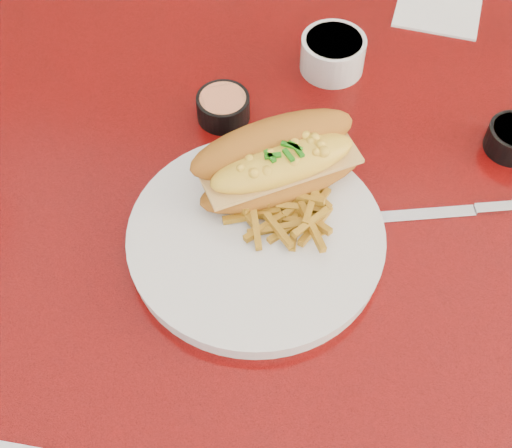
% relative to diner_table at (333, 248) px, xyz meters
% --- Properties ---
extents(ground, '(8.00, 8.00, 0.00)m').
position_rel_diner_table_xyz_m(ground, '(0.00, 0.00, -0.61)').
color(ground, beige).
rests_on(ground, ground).
extents(diner_table, '(1.23, 0.83, 0.77)m').
position_rel_diner_table_xyz_m(diner_table, '(0.00, 0.00, 0.00)').
color(diner_table, '#B90D0B').
rests_on(diner_table, ground).
extents(booth_bench_far, '(1.20, 0.51, 0.90)m').
position_rel_diner_table_xyz_m(booth_bench_far, '(0.00, 0.81, -0.32)').
color(booth_bench_far, '#940909').
rests_on(booth_bench_far, ground).
extents(dinner_plate, '(0.39, 0.39, 0.02)m').
position_rel_diner_table_xyz_m(dinner_plate, '(-0.09, -0.12, 0.17)').
color(dinner_plate, silver).
rests_on(dinner_plate, diner_table).
extents(mac_hoagie, '(0.22, 0.19, 0.09)m').
position_rel_diner_table_xyz_m(mac_hoagie, '(-0.08, -0.04, 0.22)').
color(mac_hoagie, '#AC651B').
rests_on(mac_hoagie, dinner_plate).
extents(fries_pile, '(0.11, 0.10, 0.03)m').
position_rel_diner_table_xyz_m(fries_pile, '(-0.07, -0.08, 0.20)').
color(fries_pile, '#C08B20').
rests_on(fries_pile, dinner_plate).
extents(fork, '(0.08, 0.12, 0.00)m').
position_rel_diner_table_xyz_m(fork, '(-0.05, -0.05, 0.18)').
color(fork, '#BABABF').
rests_on(fork, dinner_plate).
extents(gravy_ramekin, '(0.09, 0.09, 0.05)m').
position_rel_diner_table_xyz_m(gravy_ramekin, '(-0.04, 0.19, 0.19)').
color(gravy_ramekin, silver).
rests_on(gravy_ramekin, diner_table).
extents(sauce_cup_left, '(0.07, 0.07, 0.03)m').
position_rel_diner_table_xyz_m(sauce_cup_left, '(-0.17, 0.07, 0.18)').
color(sauce_cup_left, black).
rests_on(sauce_cup_left, diner_table).
extents(knife, '(0.20, 0.07, 0.01)m').
position_rel_diner_table_xyz_m(knife, '(0.15, -0.03, 0.16)').
color(knife, '#BABABF').
rests_on(knife, diner_table).
extents(paper_napkin, '(0.13, 0.13, 0.00)m').
position_rel_diner_table_xyz_m(paper_napkin, '(0.10, 0.35, 0.16)').
color(paper_napkin, white).
rests_on(paper_napkin, diner_table).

